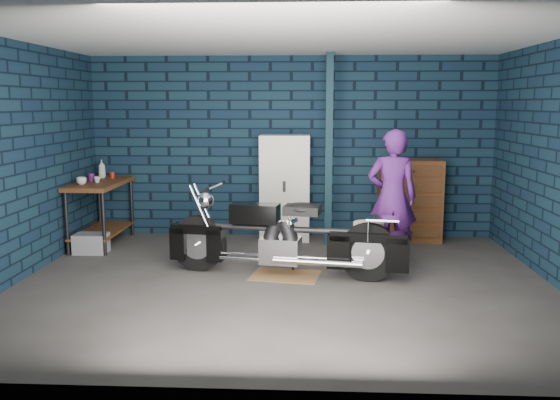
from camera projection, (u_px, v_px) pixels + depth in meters
The scene contains 16 objects.
ground at pixel (283, 284), 6.65m from camera, with size 6.00×6.00×0.00m, color #494644.
room_walls at pixel (286, 112), 6.89m from camera, with size 6.02×5.01×2.71m.
support_post at pixel (329, 150), 8.32m from camera, with size 0.10×0.10×2.70m, color #112A35.
workbench at pixel (101, 213), 8.44m from camera, with size 0.60×1.40×0.91m, color brown.
drip_mat at pixel (286, 275), 6.96m from camera, with size 0.78×0.59×0.01m, color brown.
motorcycle at pixel (286, 232), 6.87m from camera, with size 2.40×0.65×1.06m, color black, non-canonical shape.
person at pixel (392, 197), 7.37m from camera, with size 0.62×0.41×1.69m, color #592079.
storage_bin at pixel (91, 243), 7.99m from camera, with size 0.43×0.30×0.27m, color gray.
locker at pixel (285, 188), 8.72m from camera, with size 0.72×0.52×1.55m, color silver.
tool_chest at pixel (410, 200), 8.66m from camera, with size 0.90×0.50×1.19m, color brown.
shop_stool at pixel (368, 250), 6.88m from camera, with size 0.35×0.35×0.64m, color beige, non-canonical shape.
cup_a at pixel (81, 181), 8.02m from camera, with size 0.13×0.13×0.10m, color beige.
cup_b at pixel (97, 180), 8.23m from camera, with size 0.09×0.09×0.08m, color beige.
mug_purple at pixel (91, 178), 8.34m from camera, with size 0.08×0.08×0.12m, color #591862.
mug_red at pixel (112, 175), 8.66m from camera, with size 0.07×0.07×0.10m, color maroon.
bottle at pixel (102, 169), 8.75m from camera, with size 0.11×0.11×0.27m, color gray.
Camera 1 is at (0.29, -6.40, 2.00)m, focal length 38.00 mm.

